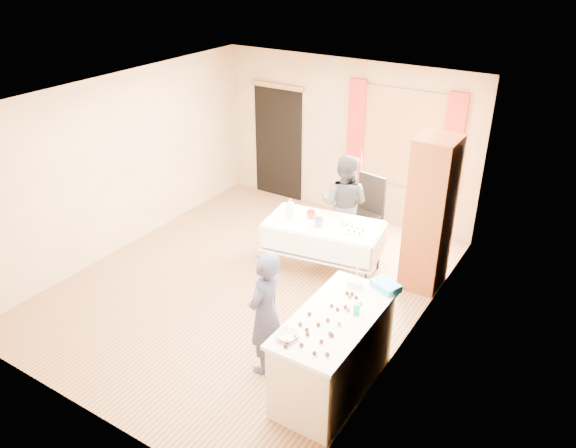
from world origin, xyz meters
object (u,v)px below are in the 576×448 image
Objects in this scene: cabinet at (430,215)px; girl at (265,313)px; chair at (363,226)px; woman at (344,204)px; counter at (334,352)px; party_table at (323,242)px.

girl is (-0.87, -2.53, -0.33)m from cabinet.
woman is (-0.20, -0.27, 0.43)m from chair.
party_table is (-1.23, 2.00, -0.01)m from counter.
counter is 3.12m from chair.
cabinet is 1.35× the size of counter.
counter is 1.08× the size of girl.
party_table is at bearing 85.02° from woman.
party_table is 1.19× the size of girl.
cabinet reaches higher than woman.
chair is (-1.06, 2.93, -0.12)m from counter.
cabinet is at bearing -14.20° from chair.
chair reaches higher than counter.
cabinet reaches higher than party_table.
girl is at bearing -171.21° from counter.
counter is 0.82m from girl.
girl is 0.95× the size of woman.
woman is at bearing 83.53° from party_table.
cabinet is 1.52m from party_table.
counter is at bearing 107.85° from woman.
party_table is at bearing -90.54° from chair.
cabinet is 1.46m from chair.
chair is at bearing 155.95° from cabinet.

